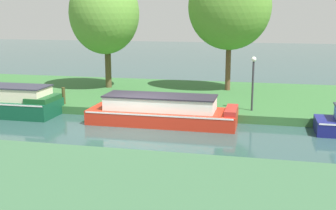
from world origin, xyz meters
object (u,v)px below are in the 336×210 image
(willow_tree_centre, at_px, (230,7))
(mooring_post_far, at_px, (64,96))
(forest_narrowboat, at_px, (9,102))
(willow_tree_left, at_px, (104,13))
(lamp_post, at_px, (253,76))
(mooring_post_near, at_px, (126,99))
(red_barge, at_px, (162,111))

(willow_tree_centre, relative_size, mooring_post_far, 8.66)
(forest_narrowboat, height_order, willow_tree_left, willow_tree_left)
(willow_tree_left, distance_m, lamp_post, 10.66)
(forest_narrowboat, height_order, mooring_post_near, forest_narrowboat)
(willow_tree_left, bearing_deg, lamp_post, -25.80)
(red_barge, height_order, willow_tree_centre, willow_tree_centre)
(mooring_post_near, bearing_deg, forest_narrowboat, -166.83)
(willow_tree_centre, bearing_deg, willow_tree_left, -173.77)
(red_barge, distance_m, willow_tree_left, 9.37)
(willow_tree_left, height_order, mooring_post_far, willow_tree_left)
(red_barge, xyz_separation_m, mooring_post_near, (-2.23, 1.35, 0.22))
(willow_tree_left, height_order, mooring_post_near, willow_tree_left)
(forest_narrowboat, bearing_deg, red_barge, 0.00)
(willow_tree_centre, distance_m, mooring_post_near, 8.77)
(willow_tree_left, height_order, willow_tree_centre, willow_tree_centre)
(willow_tree_left, bearing_deg, red_barge, -50.94)
(willow_tree_centre, height_order, lamp_post, willow_tree_centre)
(red_barge, distance_m, mooring_post_far, 5.81)
(forest_narrowboat, bearing_deg, willow_tree_centre, 34.90)
(red_barge, relative_size, willow_tree_centre, 0.91)
(forest_narrowboat, height_order, willow_tree_centre, willow_tree_centre)
(forest_narrowboat, distance_m, mooring_post_near, 5.93)
(lamp_post, distance_m, mooring_post_near, 6.41)
(lamp_post, height_order, mooring_post_near, lamp_post)
(willow_tree_centre, xyz_separation_m, mooring_post_far, (-8.01, -5.87, -4.60))
(forest_narrowboat, distance_m, lamp_post, 12.26)
(red_barge, height_order, mooring_post_near, red_barge)
(red_barge, relative_size, mooring_post_far, 7.84)
(mooring_post_far, bearing_deg, willow_tree_left, 84.83)
(lamp_post, bearing_deg, willow_tree_centre, 107.53)
(forest_narrowboat, relative_size, willow_tree_left, 0.74)
(forest_narrowboat, bearing_deg, lamp_post, 9.17)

